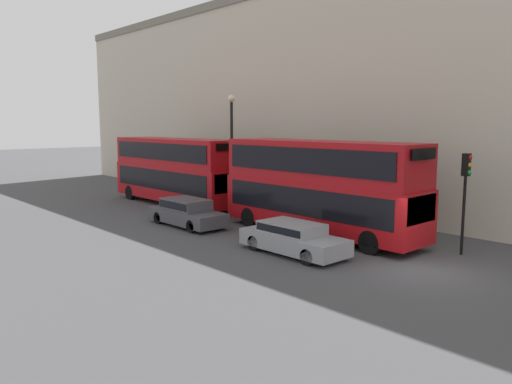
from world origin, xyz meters
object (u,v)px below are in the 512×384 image
car_dark_sedan (293,237)px  car_hatchback (187,212)px  bus_leading (319,184)px  traffic_light (466,183)px  pedestrian (337,212)px  bus_second_in_queue (175,168)px

car_dark_sedan → car_hatchback: car_hatchback is taller
bus_leading → car_hatchback: bus_leading is taller
bus_leading → car_dark_sedan: bus_leading is taller
bus_leading → traffic_light: bearing=-75.8°
traffic_light → bus_leading: bearing=104.2°
bus_leading → traffic_light: (1.58, -6.26, 0.49)m
bus_leading → pedestrian: bearing=18.3°
bus_second_in_queue → traffic_light: bearing=-85.1°
pedestrian → bus_leading: bearing=-161.7°
bus_second_in_queue → bus_leading: bearing=-90.0°
bus_second_in_queue → car_dark_sedan: (-3.40, -13.84, -1.69)m
car_hatchback → traffic_light: (4.98, -12.35, 2.21)m
pedestrian → traffic_light: bearing=-96.3°
traffic_light → pedestrian: traffic_light is taller
bus_leading → car_hatchback: size_ratio=2.23×
pedestrian → car_dark_sedan: bearing=-158.1°
bus_second_in_queue → traffic_light: 18.65m
car_dark_sedan → car_hatchback: 7.61m
car_hatchback → traffic_light: traffic_light is taller
car_hatchback → bus_leading: bearing=-60.8°
bus_leading → car_dark_sedan: (-3.40, -1.53, -1.78)m
car_dark_sedan → pedestrian: 6.21m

